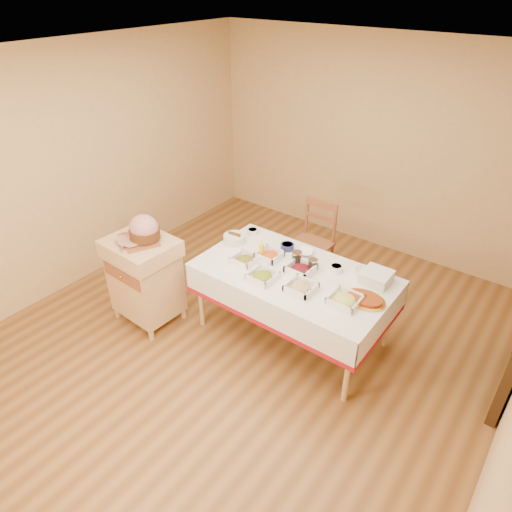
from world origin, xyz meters
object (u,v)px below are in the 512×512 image
(dining_chair, at_px, (312,242))
(preserve_jar_left, at_px, (297,258))
(mustard_bottle, at_px, (261,249))
(ham_on_board, at_px, (143,230))
(plate_stack, at_px, (377,277))
(dining_table, at_px, (293,286))
(bread_basket, at_px, (235,238))
(butcher_cart, at_px, (145,276))
(brass_platter, at_px, (365,299))
(preserve_jar_right, at_px, (313,265))

(dining_chair, xyz_separation_m, preserve_jar_left, (0.30, -0.83, 0.32))
(preserve_jar_left, xyz_separation_m, mustard_bottle, (-0.35, -0.09, 0.02))
(ham_on_board, relative_size, plate_stack, 1.64)
(ham_on_board, relative_size, preserve_jar_left, 3.23)
(dining_table, bearing_deg, plate_stack, 25.07)
(preserve_jar_left, xyz_separation_m, bread_basket, (-0.72, -0.05, -0.01))
(butcher_cart, distance_m, preserve_jar_left, 1.54)
(mustard_bottle, height_order, bread_basket, mustard_bottle)
(bread_basket, relative_size, brass_platter, 0.65)
(preserve_jar_left, bearing_deg, brass_platter, -10.57)
(preserve_jar_left, height_order, mustard_bottle, mustard_bottle)
(butcher_cart, distance_m, ham_on_board, 0.52)
(butcher_cart, xyz_separation_m, plate_stack, (2.01, 0.98, 0.28))
(dining_chair, bearing_deg, brass_platter, -41.99)
(preserve_jar_right, xyz_separation_m, brass_platter, (0.60, -0.14, -0.03))
(brass_platter, bearing_deg, butcher_cart, -162.15)
(dining_chair, xyz_separation_m, ham_on_board, (-0.93, -1.60, 0.55))
(ham_on_board, bearing_deg, mustard_bottle, 37.89)
(dining_table, height_order, mustard_bottle, mustard_bottle)
(ham_on_board, height_order, bread_basket, ham_on_board)
(ham_on_board, bearing_deg, plate_stack, 25.72)
(butcher_cart, relative_size, preserve_jar_left, 7.38)
(dining_chair, distance_m, preserve_jar_right, 1.01)
(dining_table, xyz_separation_m, bread_basket, (-0.79, 0.09, 0.20))
(brass_platter, bearing_deg, preserve_jar_right, 166.75)
(brass_platter, bearing_deg, preserve_jar_left, 169.43)
(butcher_cart, distance_m, mustard_bottle, 1.21)
(dining_table, distance_m, ham_on_board, 1.51)
(plate_stack, relative_size, brass_platter, 0.70)
(dining_table, height_order, butcher_cart, butcher_cart)
(dining_table, xyz_separation_m, brass_platter, (0.72, -0.01, 0.18))
(plate_stack, bearing_deg, dining_chair, 147.71)
(dining_table, xyz_separation_m, preserve_jar_left, (-0.06, 0.14, 0.22))
(preserve_jar_right, distance_m, mustard_bottle, 0.54)
(preserve_jar_right, bearing_deg, brass_platter, -13.25)
(dining_chair, bearing_deg, preserve_jar_left, -69.91)
(bread_basket, xyz_separation_m, plate_stack, (1.46, 0.22, 0.01))
(butcher_cart, bearing_deg, preserve_jar_left, 32.33)
(ham_on_board, xyz_separation_m, plate_stack, (1.97, 0.95, -0.24))
(dining_table, height_order, brass_platter, brass_platter)
(butcher_cart, relative_size, plate_stack, 3.76)
(ham_on_board, bearing_deg, dining_table, 26.06)
(dining_chair, relative_size, preserve_jar_left, 7.67)
(ham_on_board, bearing_deg, bread_basket, 55.04)
(preserve_jar_right, relative_size, mustard_bottle, 0.69)
(ham_on_board, distance_m, preserve_jar_left, 1.48)
(dining_chair, bearing_deg, butcher_cart, -120.71)
(bread_basket, distance_m, plate_stack, 1.47)
(dining_chair, distance_m, plate_stack, 1.27)
(mustard_bottle, xyz_separation_m, bread_basket, (-0.37, 0.04, -0.03))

